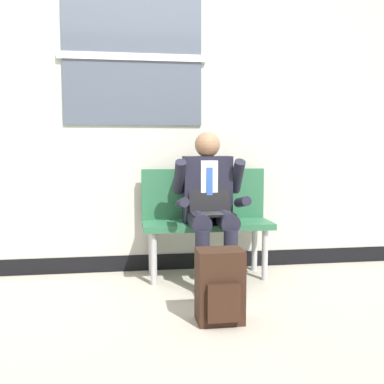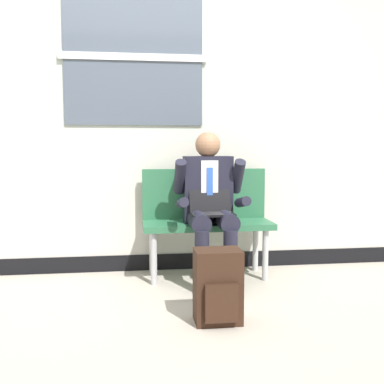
% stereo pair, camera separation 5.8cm
% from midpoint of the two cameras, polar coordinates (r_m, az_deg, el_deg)
% --- Properties ---
extents(ground_plane, '(18.00, 18.00, 0.00)m').
position_cam_midpoint_polar(ground_plane, '(3.57, -1.82, -12.32)').
color(ground_plane, '#B2A899').
extents(station_wall, '(6.01, 0.16, 3.08)m').
position_cam_midpoint_polar(station_wall, '(4.09, -2.93, 11.71)').
color(station_wall, beige).
rests_on(station_wall, ground).
extents(bench_with_person, '(1.08, 0.42, 0.91)m').
position_cam_midpoint_polar(bench_with_person, '(3.88, 2.22, -2.82)').
color(bench_with_person, '#2D6B47').
rests_on(bench_with_person, ground).
extents(person_seated, '(0.57, 0.70, 1.23)m').
position_cam_midpoint_polar(person_seated, '(3.67, 2.76, -1.38)').
color(person_seated, '#1E1E2D').
rests_on(person_seated, ground).
extents(backpack, '(0.29, 0.25, 0.47)m').
position_cam_midpoint_polar(backpack, '(2.91, 3.86, -11.83)').
color(backpack, '#331E14').
rests_on(backpack, ground).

